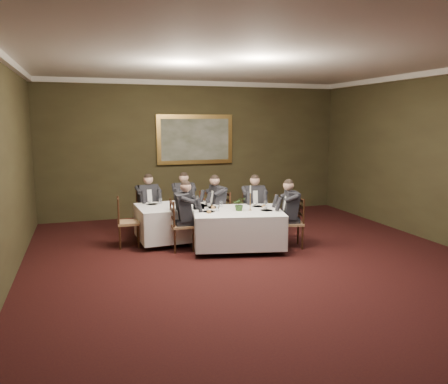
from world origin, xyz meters
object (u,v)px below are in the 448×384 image
diner_sec_endright (218,214)px  painting (195,139)px  diner_sec_backright (184,209)px  diner_main_backright (254,213)px  diner_main_endright (292,222)px  chair_sec_endleft (128,232)px  chair_main_endleft (182,236)px  diner_main_endleft (182,224)px  table_main (238,226)px  chair_main_backright (253,223)px  table_second (175,221)px  chair_main_endright (292,233)px  chair_main_backleft (211,224)px  candlestick (250,201)px  diner_sec_backleft (148,212)px  chair_sec_backright (184,219)px  centerpiece (240,204)px  chair_sec_backleft (148,222)px  chair_sec_endright (219,224)px

diner_sec_endright → painting: bearing=-9.6°
painting → diner_sec_backright: bearing=-112.5°
diner_main_backright → diner_main_endright: 1.07m
diner_main_endright → chair_sec_endleft: 3.26m
chair_main_endleft → diner_main_endright: diner_main_endright is taller
diner_main_endleft → painting: bearing=162.8°
table_main → painting: (-0.00, 3.34, 1.55)m
chair_main_backright → diner_main_backright: (-0.00, -0.01, 0.23)m
diner_main_backright → table_second: bearing=5.3°
chair_main_endleft → chair_main_endright: (2.13, -0.46, 0.00)m
chair_main_backleft → chair_sec_endleft: same height
table_second → candlestick: size_ratio=3.16×
chair_main_backleft → diner_sec_backright: diner_sec_backright is taller
diner_main_endleft → diner_main_endright: (2.11, -0.46, 0.00)m
diner_sec_backleft → diner_sec_endright: bearing=144.7°
chair_sec_backright → diner_sec_backright: 0.23m
table_second → chair_main_endright: size_ratio=1.59×
chair_main_endright → chair_sec_backright: bearing=57.6°
table_second → diner_main_endright: 2.38m
chair_main_endright → centerpiece: centerpiece is taller
table_second → chair_main_backleft: size_ratio=1.59×
diner_main_backright → chair_sec_backleft: (-2.16, 0.85, -0.23)m
table_second → centerpiece: (1.09, -0.88, 0.45)m
chair_main_backright → centerpiece: 1.18m
table_second → chair_main_endright: (2.14, -1.08, -0.17)m
table_main → diner_sec_endright: diner_sec_endright is taller
chair_main_backright → chair_sec_backright: size_ratio=1.00×
chair_main_endleft → diner_sec_backleft: 1.46m
diner_sec_backleft → painting: (1.52, 1.74, 1.49)m
chair_sec_endright → centerpiece: 1.13m
chair_sec_backright → candlestick: bearing=124.5°
chair_sec_endleft → centerpiece: bearing=71.9°
diner_main_backright → centerpiece: size_ratio=4.85×
diner_sec_backright → diner_main_backright: bearing=152.5°
chair_sec_endright → candlestick: candlestick is taller
diner_main_endright → diner_sec_backleft: same height
diner_sec_backleft → candlestick: 2.46m
diner_main_endleft → centerpiece: 1.18m
table_main → diner_sec_backright: diner_sec_backright is taller
diner_main_endleft → diner_sec_backleft: size_ratio=1.00×
diner_sec_backleft → chair_main_endright: bearing=135.8°
table_main → diner_sec_backright: (-0.70, 1.64, 0.06)m
diner_sec_backright → chair_sec_backleft: bearing=8.2°
table_main → chair_main_backright: bearing=50.2°
table_second → candlestick: candlestick is taller
table_second → chair_sec_backright: 0.90m
chair_main_endleft → chair_sec_endleft: 1.12m
chair_main_backleft → painting: 2.94m
diner_main_endleft → diner_sec_backleft: bearing=-159.8°
diner_sec_endright → table_main: bearing=-179.4°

